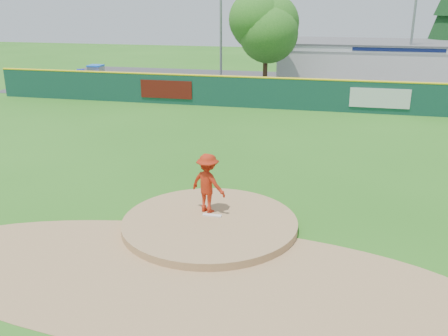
% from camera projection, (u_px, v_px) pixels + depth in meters
% --- Properties ---
extents(ground, '(120.00, 120.00, 0.00)m').
position_uv_depth(ground, '(210.00, 227.00, 15.71)').
color(ground, '#286B19').
rests_on(ground, ground).
extents(pitchers_mound, '(5.50, 5.50, 0.50)m').
position_uv_depth(pitchers_mound, '(210.00, 227.00, 15.71)').
color(pitchers_mound, '#9E774C').
rests_on(pitchers_mound, ground).
extents(pitching_rubber, '(0.60, 0.15, 0.04)m').
position_uv_depth(pitching_rubber, '(212.00, 215.00, 15.90)').
color(pitching_rubber, white).
rests_on(pitching_rubber, pitchers_mound).
extents(infield_dirt_arc, '(15.40, 15.40, 0.01)m').
position_uv_depth(infield_dirt_arc, '(181.00, 276.00, 12.94)').
color(infield_dirt_arc, '#9E774C').
rests_on(infield_dirt_arc, ground).
extents(parking_lot, '(44.00, 16.00, 0.02)m').
position_uv_depth(parking_lot, '(293.00, 86.00, 40.61)').
color(parking_lot, '#38383A').
rests_on(parking_lot, ground).
extents(pitcher, '(1.44, 1.16, 1.95)m').
position_uv_depth(pitcher, '(208.00, 183.00, 15.94)').
color(pitcher, '#AA240E').
rests_on(pitcher, pitchers_mound).
extents(van, '(5.45, 4.10, 1.38)m').
position_uv_depth(van, '(384.00, 90.00, 34.96)').
color(van, silver).
rests_on(van, parking_lot).
extents(pool_building_grp, '(15.20, 8.20, 3.31)m').
position_uv_depth(pool_building_grp, '(368.00, 61.00, 43.41)').
color(pool_building_grp, silver).
rests_on(pool_building_grp, ground).
extents(fence_banners, '(17.43, 0.04, 1.20)m').
position_uv_depth(fence_banners, '(268.00, 94.00, 32.07)').
color(fence_banners, '#57120C').
rests_on(fence_banners, ground).
extents(playground_slide, '(1.10, 3.09, 1.70)m').
position_uv_depth(playground_slide, '(96.00, 75.00, 40.47)').
color(playground_slide, blue).
rests_on(playground_slide, ground).
extents(outfield_fence, '(40.00, 0.14, 2.07)m').
position_uv_depth(outfield_fence, '(280.00, 92.00, 31.96)').
color(outfield_fence, '#133E32').
rests_on(outfield_fence, ground).
extents(deciduous_tree, '(5.60, 5.60, 7.36)m').
position_uv_depth(deciduous_tree, '(266.00, 30.00, 37.71)').
color(deciduous_tree, '#382314').
rests_on(deciduous_tree, ground).
extents(light_pole_left, '(1.75, 0.25, 11.00)m').
position_uv_depth(light_pole_left, '(221.00, 8.00, 39.92)').
color(light_pole_left, gray).
rests_on(light_pole_left, ground).
extents(light_pole_right, '(1.75, 0.25, 10.00)m').
position_uv_depth(light_pole_right, '(414.00, 15.00, 38.75)').
color(light_pole_right, gray).
rests_on(light_pole_right, ground).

